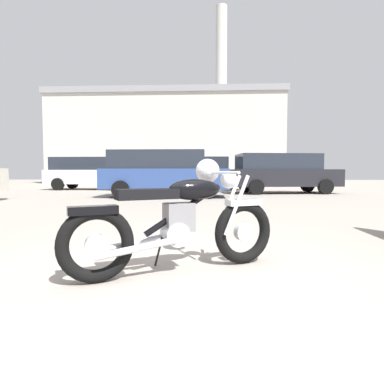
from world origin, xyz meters
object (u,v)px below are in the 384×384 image
(pale_sedan_back, at_px, (281,172))
(blue_hatchback_right, at_px, (90,172))
(vintage_motorcycle, at_px, (181,218))
(dark_sedan_left, at_px, (163,172))
(red_hatchback_near, at_px, (198,172))

(pale_sedan_back, bearing_deg, blue_hatchback_right, 156.32)
(vintage_motorcycle, xyz_separation_m, dark_sedan_left, (-1.46, 9.33, 0.45))
(blue_hatchback_right, bearing_deg, vintage_motorcycle, -65.86)
(vintage_motorcycle, relative_size, dark_sedan_left, 0.40)
(pale_sedan_back, bearing_deg, vintage_motorcycle, -114.30)
(dark_sedan_left, height_order, red_hatchback_near, same)
(dark_sedan_left, bearing_deg, red_hatchback_near, 78.10)
(dark_sedan_left, bearing_deg, blue_hatchback_right, 132.27)
(dark_sedan_left, relative_size, red_hatchback_near, 0.98)
(vintage_motorcycle, xyz_separation_m, pale_sedan_back, (3.49, 11.83, 0.45))
(red_hatchback_near, xyz_separation_m, blue_hatchback_right, (-5.84, -0.01, 0.00))
(vintage_motorcycle, distance_m, blue_hatchback_right, 15.82)
(pale_sedan_back, xyz_separation_m, blue_hatchback_right, (-9.66, 2.74, 0.00))
(vintage_motorcycle, distance_m, red_hatchback_near, 14.58)
(vintage_motorcycle, height_order, dark_sedan_left, dark_sedan_left)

